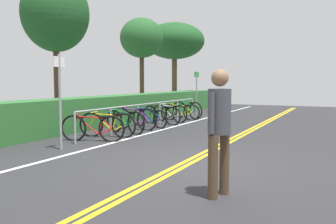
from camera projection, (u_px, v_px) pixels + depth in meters
name	position (u px, v px, depth m)	size (l,w,h in m)	color
ground_plane	(187.00, 164.00, 7.16)	(36.96, 12.09, 0.05)	#2B2B2D
centre_line_yellow_inner	(191.00, 163.00, 7.12)	(33.26, 0.10, 0.00)	gold
centre_line_yellow_outer	(184.00, 162.00, 7.19)	(33.26, 0.10, 0.00)	gold
bike_lane_stripe_white	(80.00, 151.00, 8.33)	(33.26, 0.12, 0.00)	white
bike_rack	(150.00, 109.00, 12.78)	(7.94, 0.05, 0.85)	#9EA0A5
bicycle_0	(93.00, 128.00, 9.74)	(0.63, 1.75, 0.75)	black
bicycle_1	(107.00, 125.00, 10.47)	(0.57, 1.70, 0.76)	black
bicycle_2	(125.00, 122.00, 11.28)	(0.55, 1.67, 0.76)	black
bicycle_3	(134.00, 119.00, 12.08)	(0.46, 1.75, 0.78)	black
bicycle_4	(149.00, 118.00, 12.78)	(0.67, 1.69, 0.69)	black
bicycle_5	(161.00, 115.00, 13.61)	(0.46, 1.74, 0.74)	black
bicycle_6	(170.00, 113.00, 14.44)	(0.49, 1.68, 0.74)	black
bicycle_7	(180.00, 112.00, 15.05)	(0.57, 1.60, 0.71)	black
bicycle_8	(187.00, 110.00, 15.83)	(0.68, 1.65, 0.78)	black
pedestrian	(219.00, 123.00, 4.99)	(0.48, 0.32, 1.78)	#4C3826
sign_post_near	(60.00, 93.00, 8.41)	(0.36, 0.06, 2.24)	gray
sign_post_far	(197.00, 88.00, 17.44)	(0.36, 0.10, 2.12)	gray
hedge_backdrop	(129.00, 108.00, 14.93)	(16.89, 1.11, 1.06)	#2D6B30
tree_mid	(55.00, 14.00, 12.68)	(2.36, 2.36, 5.33)	#473323
tree_far_right	(142.00, 39.00, 17.27)	(2.07, 2.07, 4.63)	#473323
tree_extra	(174.00, 41.00, 21.27)	(3.54, 3.54, 5.04)	brown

